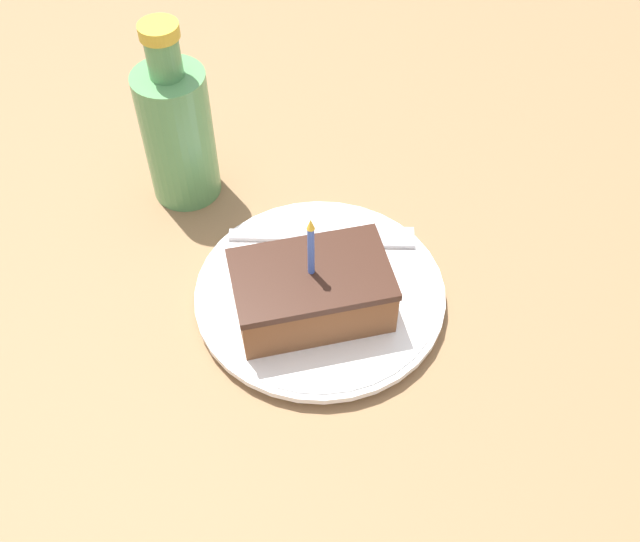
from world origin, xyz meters
name	(u,v)px	position (x,y,z in m)	size (l,w,h in m)	color
ground_plane	(326,302)	(0.00, 0.00, -0.02)	(2.40, 2.40, 0.04)	olive
plate	(320,294)	(-0.01, 0.01, 0.01)	(0.23, 0.23, 0.02)	white
cake_slice	(312,291)	(-0.03, 0.02, 0.04)	(0.08, 0.13, 0.11)	brown
fork	(335,237)	(0.05, -0.02, 0.02)	(0.06, 0.18, 0.00)	#B2B2B7
bottle	(177,130)	(0.16, 0.11, 0.08)	(0.07, 0.07, 0.19)	#599959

